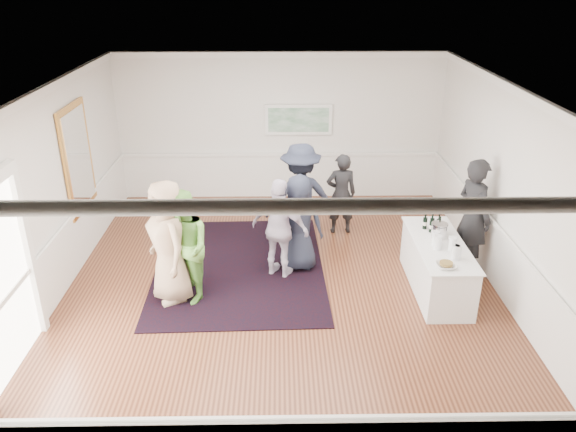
{
  "coord_description": "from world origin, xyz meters",
  "views": [
    {
      "loc": [
        -0.02,
        -7.88,
        4.81
      ],
      "look_at": [
        0.11,
        0.2,
        1.19
      ],
      "focal_mm": 35.0,
      "sensor_mm": 36.0,
      "label": 1
    }
  ],
  "objects_px": {
    "guest_green": "(185,248)",
    "nut_bowl": "(446,265)",
    "serving_table": "(437,266)",
    "guest_dark_a": "(300,197)",
    "ice_bucket": "(439,231)",
    "bartender": "(473,216)",
    "guest_dark_b": "(341,194)",
    "guest_navy": "(298,223)",
    "guest_tan": "(168,242)",
    "guest_lilac": "(280,229)"
  },
  "relations": [
    {
      "from": "bartender",
      "to": "guest_green",
      "type": "xyz_separation_m",
      "value": [
        -4.66,
        -0.86,
        -0.1
      ]
    },
    {
      "from": "guest_dark_b",
      "to": "guest_navy",
      "type": "bearing_deg",
      "value": 54.59
    },
    {
      "from": "guest_tan",
      "to": "guest_dark_b",
      "type": "height_order",
      "value": "guest_tan"
    },
    {
      "from": "ice_bucket",
      "to": "guest_green",
      "type": "bearing_deg",
      "value": -173.92
    },
    {
      "from": "guest_dark_a",
      "to": "nut_bowl",
      "type": "distance_m",
      "value": 3.07
    },
    {
      "from": "guest_green",
      "to": "nut_bowl",
      "type": "distance_m",
      "value": 3.88
    },
    {
      "from": "guest_lilac",
      "to": "nut_bowl",
      "type": "bearing_deg",
      "value": 177.9
    },
    {
      "from": "guest_tan",
      "to": "ice_bucket",
      "type": "distance_m",
      "value": 4.24
    },
    {
      "from": "bartender",
      "to": "guest_green",
      "type": "height_order",
      "value": "bartender"
    },
    {
      "from": "serving_table",
      "to": "guest_lilac",
      "type": "xyz_separation_m",
      "value": [
        -2.5,
        0.5,
        0.44
      ]
    },
    {
      "from": "serving_table",
      "to": "guest_green",
      "type": "bearing_deg",
      "value": -176.7
    },
    {
      "from": "guest_dark_a",
      "to": "bartender",
      "type": "bearing_deg",
      "value": 152.08
    },
    {
      "from": "serving_table",
      "to": "guest_tan",
      "type": "relative_size",
      "value": 1.05
    },
    {
      "from": "serving_table",
      "to": "guest_navy",
      "type": "height_order",
      "value": "guest_navy"
    },
    {
      "from": "guest_green",
      "to": "nut_bowl",
      "type": "xyz_separation_m",
      "value": [
        3.84,
        -0.54,
        -0.03
      ]
    },
    {
      "from": "guest_lilac",
      "to": "guest_dark_a",
      "type": "distance_m",
      "value": 1.12
    },
    {
      "from": "bartender",
      "to": "nut_bowl",
      "type": "xyz_separation_m",
      "value": [
        -0.82,
        -1.39,
        -0.13
      ]
    },
    {
      "from": "bartender",
      "to": "guest_navy",
      "type": "height_order",
      "value": "bartender"
    },
    {
      "from": "guest_dark_b",
      "to": "guest_lilac",
      "type": "bearing_deg",
      "value": 50.87
    },
    {
      "from": "bartender",
      "to": "guest_lilac",
      "type": "height_order",
      "value": "bartender"
    },
    {
      "from": "serving_table",
      "to": "guest_navy",
      "type": "distance_m",
      "value": 2.36
    },
    {
      "from": "bartender",
      "to": "guest_green",
      "type": "relative_size",
      "value": 1.11
    },
    {
      "from": "guest_lilac",
      "to": "nut_bowl",
      "type": "height_order",
      "value": "guest_lilac"
    },
    {
      "from": "serving_table",
      "to": "bartender",
      "type": "relative_size",
      "value": 1.02
    },
    {
      "from": "guest_green",
      "to": "ice_bucket",
      "type": "relative_size",
      "value": 6.91
    },
    {
      "from": "guest_lilac",
      "to": "guest_dark_b",
      "type": "distance_m",
      "value": 2.04
    },
    {
      "from": "serving_table",
      "to": "bartender",
      "type": "distance_m",
      "value": 1.11
    },
    {
      "from": "nut_bowl",
      "to": "guest_tan",
      "type": "bearing_deg",
      "value": 171.99
    },
    {
      "from": "bartender",
      "to": "guest_lilac",
      "type": "bearing_deg",
      "value": 70.74
    },
    {
      "from": "guest_dark_a",
      "to": "guest_dark_b",
      "type": "bearing_deg",
      "value": -152.48
    },
    {
      "from": "ice_bucket",
      "to": "serving_table",
      "type": "bearing_deg",
      "value": -99.35
    },
    {
      "from": "guest_tan",
      "to": "guest_navy",
      "type": "relative_size",
      "value": 1.16
    },
    {
      "from": "bartender",
      "to": "ice_bucket",
      "type": "bearing_deg",
      "value": 100.92
    },
    {
      "from": "guest_dark_b",
      "to": "ice_bucket",
      "type": "distance_m",
      "value": 2.4
    },
    {
      "from": "guest_lilac",
      "to": "guest_navy",
      "type": "bearing_deg",
      "value": -114.84
    },
    {
      "from": "serving_table",
      "to": "ice_bucket",
      "type": "relative_size",
      "value": 7.88
    },
    {
      "from": "guest_dark_b",
      "to": "guest_navy",
      "type": "distance_m",
      "value": 1.65
    },
    {
      "from": "serving_table",
      "to": "ice_bucket",
      "type": "bearing_deg",
      "value": 80.65
    },
    {
      "from": "guest_navy",
      "to": "nut_bowl",
      "type": "distance_m",
      "value": 2.58
    },
    {
      "from": "guest_green",
      "to": "ice_bucket",
      "type": "height_order",
      "value": "guest_green"
    },
    {
      "from": "guest_tan",
      "to": "guest_lilac",
      "type": "distance_m",
      "value": 1.83
    },
    {
      "from": "bartender",
      "to": "guest_navy",
      "type": "bearing_deg",
      "value": 65.94
    },
    {
      "from": "guest_green",
      "to": "guest_navy",
      "type": "distance_m",
      "value": 2.02
    },
    {
      "from": "guest_green",
      "to": "guest_lilac",
      "type": "distance_m",
      "value": 1.62
    },
    {
      "from": "guest_lilac",
      "to": "guest_dark_b",
      "type": "bearing_deg",
      "value": -99.42
    },
    {
      "from": "serving_table",
      "to": "guest_green",
      "type": "height_order",
      "value": "guest_green"
    },
    {
      "from": "nut_bowl",
      "to": "bartender",
      "type": "bearing_deg",
      "value": 59.43
    },
    {
      "from": "guest_dark_b",
      "to": "serving_table",
      "type": "bearing_deg",
      "value": 117.56
    },
    {
      "from": "nut_bowl",
      "to": "ice_bucket",
      "type": "bearing_deg",
      "value": 81.47
    },
    {
      "from": "serving_table",
      "to": "guest_dark_a",
      "type": "distance_m",
      "value": 2.69
    }
  ]
}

